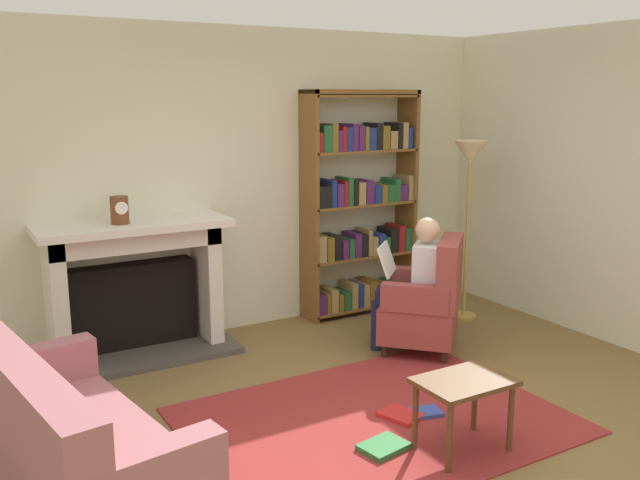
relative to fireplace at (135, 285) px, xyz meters
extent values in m
plane|color=brown|center=(1.01, -2.30, -0.59)|extent=(14.00, 14.00, 0.00)
cube|color=beige|center=(1.01, 0.25, 0.76)|extent=(5.60, 0.10, 2.70)
cube|color=beige|center=(3.66, -1.05, 0.76)|extent=(0.10, 5.20, 2.70)
cube|color=maroon|center=(1.01, -2.00, -0.59)|extent=(2.40, 1.80, 0.01)
cube|color=#4C4742|center=(0.00, -0.12, -0.57)|extent=(1.55, 0.64, 0.05)
cube|color=black|center=(0.00, 0.10, -0.19)|extent=(1.03, 0.20, 0.70)
cube|color=silver|center=(-0.61, -0.02, -0.06)|extent=(0.12, 0.44, 1.07)
cube|color=silver|center=(0.61, -0.02, -0.06)|extent=(0.12, 0.44, 1.07)
cube|color=silver|center=(0.00, -0.02, 0.39)|extent=(1.35, 0.44, 0.16)
cube|color=silver|center=(0.00, -0.08, 0.50)|extent=(1.51, 0.56, 0.06)
cylinder|color=brown|center=(-0.11, -0.10, 0.64)|extent=(0.14, 0.14, 0.22)
cylinder|color=white|center=(-0.11, -0.17, 0.67)|extent=(0.10, 0.01, 0.10)
cube|color=brown|center=(1.66, 0.04, 0.49)|extent=(0.04, 0.32, 2.16)
cube|color=brown|center=(2.79, 0.04, 0.49)|extent=(0.04, 0.32, 2.16)
cube|color=brown|center=(2.22, 0.04, 1.55)|extent=(1.17, 0.32, 0.04)
cube|color=brown|center=(2.22, 0.04, -0.53)|extent=(1.13, 0.32, 0.02)
cube|color=#4C1E59|center=(1.73, 0.03, -0.43)|extent=(0.09, 0.26, 0.19)
cube|color=brown|center=(1.80, 0.03, -0.42)|extent=(0.04, 0.26, 0.20)
cube|color=#997F4C|center=(1.87, 0.03, -0.41)|extent=(0.08, 0.26, 0.22)
cube|color=brown|center=(1.94, 0.03, -0.44)|extent=(0.05, 0.26, 0.16)
cube|color=#1E592D|center=(2.01, 0.03, -0.43)|extent=(0.08, 0.26, 0.17)
cube|color=#997F4C|center=(2.10, 0.03, -0.40)|extent=(0.07, 0.26, 0.25)
cube|color=navy|center=(2.17, 0.03, -0.40)|extent=(0.06, 0.26, 0.24)
cube|color=#997F4C|center=(2.24, 0.03, -0.41)|extent=(0.07, 0.26, 0.22)
cube|color=brown|center=(2.32, 0.03, -0.40)|extent=(0.09, 0.26, 0.24)
cube|color=#997F4C|center=(2.40, 0.03, -0.42)|extent=(0.05, 0.26, 0.21)
cube|color=#997F4C|center=(2.45, 0.03, -0.43)|extent=(0.05, 0.26, 0.18)
cube|color=#997F4C|center=(2.52, 0.03, -0.43)|extent=(0.06, 0.26, 0.19)
cube|color=#1E592D|center=(2.59, 0.03, -0.42)|extent=(0.06, 0.26, 0.20)
cube|color=maroon|center=(2.65, 0.03, -0.42)|extent=(0.07, 0.26, 0.19)
cube|color=#997F4C|center=(2.73, 0.03, -0.40)|extent=(0.08, 0.26, 0.24)
cube|color=brown|center=(2.22, 0.04, -0.02)|extent=(1.13, 0.32, 0.02)
cube|color=#997F4C|center=(1.73, 0.03, 0.11)|extent=(0.08, 0.26, 0.24)
cube|color=brown|center=(1.82, 0.03, 0.10)|extent=(0.07, 0.26, 0.23)
cube|color=black|center=(1.91, 0.03, 0.10)|extent=(0.08, 0.26, 0.23)
cube|color=#4C1E59|center=(1.99, 0.03, 0.08)|extent=(0.06, 0.26, 0.18)
cube|color=#1E592D|center=(2.06, 0.03, 0.08)|extent=(0.06, 0.26, 0.19)
cube|color=#4C1E59|center=(2.13, 0.03, 0.10)|extent=(0.07, 0.26, 0.23)
cube|color=black|center=(2.21, 0.03, 0.10)|extent=(0.07, 0.26, 0.22)
cube|color=#997F4C|center=(2.27, 0.03, 0.11)|extent=(0.04, 0.26, 0.25)
cube|color=#997F4C|center=(2.33, 0.03, 0.08)|extent=(0.06, 0.26, 0.18)
cube|color=navy|center=(2.41, 0.03, 0.09)|extent=(0.08, 0.26, 0.20)
cube|color=#1E592D|center=(2.48, 0.03, 0.07)|extent=(0.05, 0.26, 0.16)
cube|color=black|center=(2.56, 0.03, 0.11)|extent=(0.09, 0.26, 0.23)
cube|color=maroon|center=(2.65, 0.03, 0.12)|extent=(0.08, 0.26, 0.26)
cube|color=#1E592D|center=(2.73, 0.03, 0.10)|extent=(0.08, 0.26, 0.23)
cube|color=brown|center=(2.22, 0.04, 0.49)|extent=(1.13, 0.32, 0.02)
cube|color=black|center=(1.73, 0.03, 0.60)|extent=(0.08, 0.26, 0.20)
cube|color=black|center=(1.80, 0.03, 0.60)|extent=(0.06, 0.26, 0.20)
cube|color=navy|center=(1.86, 0.03, 0.62)|extent=(0.05, 0.26, 0.25)
cube|color=#4C1E59|center=(1.93, 0.03, 0.60)|extent=(0.07, 0.26, 0.21)
cube|color=maroon|center=(1.99, 0.03, 0.62)|extent=(0.04, 0.26, 0.23)
cube|color=#1E592D|center=(2.04, 0.03, 0.63)|extent=(0.05, 0.26, 0.26)
cube|color=black|center=(2.10, 0.03, 0.62)|extent=(0.05, 0.26, 0.24)
cube|color=#997F4C|center=(2.17, 0.03, 0.61)|extent=(0.08, 0.26, 0.21)
cube|color=#4C1E59|center=(2.26, 0.03, 0.61)|extent=(0.09, 0.26, 0.22)
cube|color=navy|center=(2.35, 0.03, 0.59)|extent=(0.08, 0.26, 0.17)
cube|color=brown|center=(2.43, 0.03, 0.58)|extent=(0.07, 0.26, 0.17)
cube|color=#1E592D|center=(2.51, 0.03, 0.58)|extent=(0.09, 0.26, 0.17)
cube|color=#1E592D|center=(2.58, 0.03, 0.61)|extent=(0.06, 0.26, 0.22)
cube|color=#4C1E59|center=(2.66, 0.03, 0.58)|extent=(0.09, 0.26, 0.16)
cube|color=#997F4C|center=(2.74, 0.03, 0.62)|extent=(0.05, 0.26, 0.24)
cube|color=brown|center=(2.22, 0.04, 1.00)|extent=(1.13, 0.32, 0.02)
cube|color=maroon|center=(1.71, 0.03, 1.10)|extent=(0.05, 0.26, 0.18)
cube|color=#1E592D|center=(1.79, 0.03, 1.13)|extent=(0.09, 0.26, 0.24)
cube|color=brown|center=(1.86, 0.03, 1.14)|extent=(0.06, 0.26, 0.25)
cube|color=#4C1E59|center=(1.92, 0.03, 1.11)|extent=(0.04, 0.26, 0.19)
cube|color=maroon|center=(1.97, 0.03, 1.12)|extent=(0.04, 0.26, 0.23)
cube|color=navy|center=(2.02, 0.03, 1.12)|extent=(0.06, 0.26, 0.22)
cube|color=#4C1E59|center=(2.08, 0.03, 1.13)|extent=(0.06, 0.26, 0.25)
cube|color=#4C1E59|center=(2.15, 0.03, 1.13)|extent=(0.06, 0.26, 0.23)
cube|color=brown|center=(2.21, 0.03, 1.12)|extent=(0.05, 0.26, 0.22)
cube|color=navy|center=(2.28, 0.03, 1.11)|extent=(0.08, 0.26, 0.21)
cube|color=black|center=(2.35, 0.03, 1.13)|extent=(0.06, 0.26, 0.25)
cube|color=brown|center=(2.43, 0.03, 1.12)|extent=(0.08, 0.26, 0.22)
cube|color=#997F4C|center=(2.52, 0.03, 1.10)|extent=(0.08, 0.26, 0.17)
cube|color=black|center=(2.60, 0.03, 1.13)|extent=(0.04, 0.26, 0.25)
cube|color=#997F4C|center=(2.66, 0.03, 1.13)|extent=(0.06, 0.26, 0.25)
cube|color=navy|center=(2.72, 0.03, 1.11)|extent=(0.05, 0.26, 0.20)
cube|color=brown|center=(2.22, 0.04, 1.51)|extent=(1.13, 0.32, 0.02)
cylinder|color=#331E14|center=(2.08, -0.76, -0.53)|extent=(0.05, 0.05, 0.12)
cylinder|color=#331E14|center=(1.71, -1.12, -0.53)|extent=(0.05, 0.05, 0.12)
cylinder|color=#331E14|center=(2.41, -1.11, -0.53)|extent=(0.05, 0.05, 0.12)
cylinder|color=#331E14|center=(2.05, -1.46, -0.53)|extent=(0.05, 0.05, 0.12)
cube|color=brown|center=(2.06, -1.11, -0.32)|extent=(0.88, 0.88, 0.30)
cube|color=brown|center=(2.23, -1.28, 0.10)|extent=(0.57, 0.56, 0.55)
cube|color=brown|center=(2.26, -0.92, -0.06)|extent=(0.46, 0.47, 0.22)
cube|color=brown|center=(1.87, -1.30, -0.06)|extent=(0.46, 0.47, 0.22)
cube|color=silver|center=(2.10, -1.15, 0.08)|extent=(0.37, 0.37, 0.50)
sphere|color=#D8AD8C|center=(2.10, -1.15, 0.45)|extent=(0.20, 0.20, 0.20)
cube|color=#191E3F|center=(2.02, -0.95, -0.12)|extent=(0.36, 0.37, 0.12)
cube|color=#191E3F|center=(1.90, -1.06, -0.12)|extent=(0.36, 0.37, 0.12)
cylinder|color=#191E3F|center=(1.89, -0.81, -0.38)|extent=(0.10, 0.10, 0.42)
cylinder|color=#191E3F|center=(1.77, -0.92, -0.38)|extent=(0.10, 0.10, 0.42)
cube|color=white|center=(1.87, -0.91, 0.18)|extent=(0.33, 0.33, 0.25)
cube|color=#A06067|center=(-0.83, -2.00, -0.39)|extent=(0.95, 1.79, 0.40)
cube|color=#A06067|center=(-1.09, -2.04, 0.03)|extent=(0.45, 1.71, 0.45)
cube|color=#A06067|center=(-0.71, -2.76, -0.07)|extent=(0.72, 0.26, 0.24)
cube|color=#A06067|center=(-0.94, -1.24, -0.07)|extent=(0.72, 0.26, 0.24)
cube|color=brown|center=(1.24, -2.58, -0.15)|extent=(0.56, 0.39, 0.03)
cylinder|color=brown|center=(1.00, -2.73, -0.38)|extent=(0.04, 0.04, 0.43)
cylinder|color=brown|center=(1.48, -2.73, -0.38)|extent=(0.04, 0.04, 0.43)
cylinder|color=brown|center=(1.00, -2.42, -0.38)|extent=(0.04, 0.04, 0.43)
cylinder|color=brown|center=(1.48, -2.42, -0.38)|extent=(0.04, 0.04, 0.43)
cube|color=#334CA5|center=(1.35, -2.10, -0.57)|extent=(0.24, 0.20, 0.02)
cube|color=#267233|center=(0.83, -2.34, -0.56)|extent=(0.31, 0.25, 0.03)
cube|color=red|center=(1.17, -2.05, -0.57)|extent=(0.27, 0.31, 0.03)
cylinder|color=#B7933F|center=(2.99, -0.65, -0.58)|extent=(0.24, 0.24, 0.03)
cylinder|color=#B7933F|center=(2.99, -0.65, 0.17)|extent=(0.03, 0.03, 1.46)
cone|color=beige|center=(2.99, -0.65, 1.00)|extent=(0.32, 0.32, 0.22)
camera|label=1|loc=(-1.42, -5.41, 1.51)|focal=38.45mm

